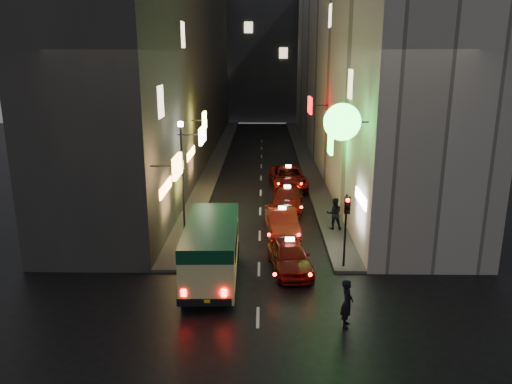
{
  "coord_description": "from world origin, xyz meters",
  "views": [
    {
      "loc": [
        0.19,
        -13.24,
        9.78
      ],
      "look_at": [
        -0.21,
        13.0,
        2.54
      ],
      "focal_mm": 35.0,
      "sensor_mm": 36.0,
      "label": 1
    }
  ],
  "objects_px": {
    "traffic_light": "(347,216)",
    "pedestrian_crossing": "(347,300)",
    "lamp_post": "(182,171)",
    "minibus": "(212,245)",
    "taxi_near": "(290,253)"
  },
  "relations": [
    {
      "from": "traffic_light",
      "to": "lamp_post",
      "type": "bearing_deg",
      "value": 151.09
    },
    {
      "from": "taxi_near",
      "to": "pedestrian_crossing",
      "type": "relative_size",
      "value": 2.63
    },
    {
      "from": "taxi_near",
      "to": "minibus",
      "type": "bearing_deg",
      "value": -161.38
    },
    {
      "from": "minibus",
      "to": "pedestrian_crossing",
      "type": "distance_m",
      "value": 6.63
    },
    {
      "from": "taxi_near",
      "to": "lamp_post",
      "type": "relative_size",
      "value": 0.89
    },
    {
      "from": "taxi_near",
      "to": "pedestrian_crossing",
      "type": "height_order",
      "value": "pedestrian_crossing"
    },
    {
      "from": "lamp_post",
      "to": "pedestrian_crossing",
      "type": "bearing_deg",
      "value": -51.88
    },
    {
      "from": "taxi_near",
      "to": "traffic_light",
      "type": "height_order",
      "value": "traffic_light"
    },
    {
      "from": "minibus",
      "to": "lamp_post",
      "type": "height_order",
      "value": "lamp_post"
    },
    {
      "from": "traffic_light",
      "to": "lamp_post",
      "type": "distance_m",
      "value": 9.42
    },
    {
      "from": "pedestrian_crossing",
      "to": "minibus",
      "type": "bearing_deg",
      "value": 68.94
    },
    {
      "from": "traffic_light",
      "to": "pedestrian_crossing",
      "type": "bearing_deg",
      "value": -97.92
    },
    {
      "from": "pedestrian_crossing",
      "to": "lamp_post",
      "type": "bearing_deg",
      "value": 52.45
    },
    {
      "from": "pedestrian_crossing",
      "to": "traffic_light",
      "type": "bearing_deg",
      "value": 6.41
    },
    {
      "from": "minibus",
      "to": "pedestrian_crossing",
      "type": "relative_size",
      "value": 2.99
    }
  ]
}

